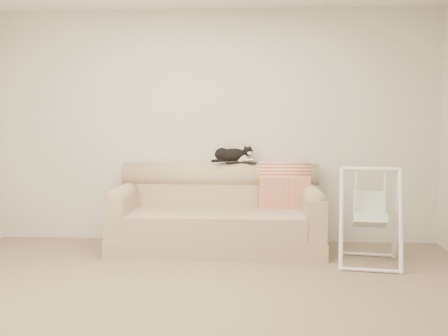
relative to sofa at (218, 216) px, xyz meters
name	(u,v)px	position (x,y,z in m)	size (l,w,h in m)	color
ground_plane	(191,301)	(-0.08, -1.62, -0.35)	(5.00, 5.00, 0.00)	#7C6C57
room_shell	(190,97)	(-0.08, -1.62, 1.18)	(5.04, 4.04, 2.60)	beige
sofa	(218,216)	(0.00, 0.00, 0.00)	(2.20, 0.93, 0.90)	tan
remote_a	(234,162)	(0.16, 0.23, 0.56)	(0.18, 0.14, 0.03)	black
remote_b	(249,163)	(0.33, 0.23, 0.56)	(0.17, 0.13, 0.02)	black
tuxedo_cat	(233,155)	(0.15, 0.24, 0.64)	(0.47, 0.32, 0.19)	black
throw_blanket	(284,179)	(0.71, 0.23, 0.37)	(0.55, 0.38, 0.58)	#CD4228
baby_swing	(369,216)	(1.48, -0.50, 0.11)	(0.65, 0.68, 0.94)	white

